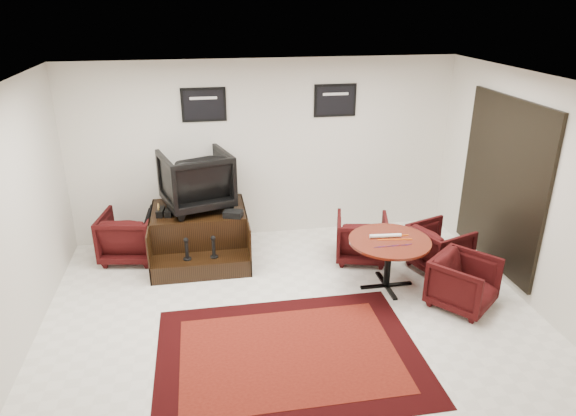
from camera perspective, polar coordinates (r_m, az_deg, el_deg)
The scene contains 16 objects.
ground at distance 6.40m, azimuth 0.61°, elevation -12.01°, with size 6.00×6.00×0.00m, color white.
room_shell at distance 5.79m, azimuth 4.44°, elevation 3.87°, with size 6.02×5.02×2.81m.
area_rug at distance 5.82m, azimuth 0.12°, elevation -15.97°, with size 2.86×2.14×0.01m.
shine_podium at distance 7.79m, azimuth -9.77°, elevation -2.94°, with size 1.39×1.43×0.71m.
shine_chair at distance 7.60m, azimuth -10.20°, elevation 3.41°, with size 0.93×0.87×0.96m, color black.
shoes_pair at distance 7.58m, azimuth -13.52°, elevation -0.41°, with size 0.25×0.28×0.10m.
polish_kit at distance 7.35m, azimuth -6.12°, elevation -0.64°, with size 0.26×0.18×0.09m, color black.
umbrella_black at distance 7.69m, azimuth -15.69°, elevation -2.69°, with size 0.35×0.13×0.94m, color black, non-canonical shape.
umbrella_hooked at distance 7.75m, azimuth -15.83°, elevation -2.81°, with size 0.32×0.12×0.86m, color black, non-canonical shape.
armchair_side at distance 7.90m, azimuth -17.21°, elevation -2.72°, with size 0.78×0.73×0.80m, color black.
meeting_table at distance 6.85m, azimuth 11.19°, elevation -4.14°, with size 1.07×1.07×0.70m.
table_chair_back at distance 7.62m, azimuth 8.17°, elevation -3.08°, with size 0.72×0.68×0.75m, color black.
table_chair_window at distance 7.59m, azimuth 16.48°, elevation -4.00°, with size 0.70×0.66×0.72m, color black.
table_chair_corner at distance 6.79m, azimuth 18.96°, elevation -7.60°, with size 0.71×0.66×0.73m, color black.
paper_roll at distance 6.85m, azimuth 10.78°, elevation -3.05°, with size 0.05×0.05×0.42m, color silver.
table_clutter at distance 6.80m, azimuth 11.64°, elevation -3.50°, with size 0.57×0.30×0.01m.
Camera 1 is at (-0.97, -5.20, 3.62)m, focal length 32.00 mm.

